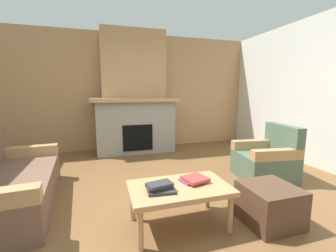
# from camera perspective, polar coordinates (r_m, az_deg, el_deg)

# --- Properties ---
(ground) EXTENTS (9.00, 9.00, 0.00)m
(ground) POSITION_cam_1_polar(r_m,az_deg,el_deg) (2.84, 0.05, -19.74)
(ground) COLOR brown
(wall_back_wood_panel) EXTENTS (6.00, 0.12, 2.70)m
(wall_back_wood_panel) POSITION_cam_1_polar(r_m,az_deg,el_deg) (5.43, -9.34, 8.63)
(wall_back_wood_panel) COLOR tan
(wall_back_wood_panel) RESTS_ON ground
(fireplace) EXTENTS (1.90, 0.82, 2.70)m
(fireplace) POSITION_cam_1_polar(r_m,az_deg,el_deg) (5.07, -8.71, 6.53)
(fireplace) COLOR gray
(fireplace) RESTS_ON ground
(couch) EXTENTS (0.99, 1.87, 0.85)m
(couch) POSITION_cam_1_polar(r_m,az_deg,el_deg) (3.24, -36.26, -12.27)
(couch) COLOR brown
(couch) RESTS_ON ground
(armchair) EXTENTS (0.86, 0.86, 0.85)m
(armchair) POSITION_cam_1_polar(r_m,az_deg,el_deg) (3.84, 24.16, -8.07)
(armchair) COLOR #4C604C
(armchair) RESTS_ON ground
(coffee_table) EXTENTS (1.00, 0.60, 0.43)m
(coffee_table) POSITION_cam_1_polar(r_m,az_deg,el_deg) (2.30, 2.96, -16.51)
(coffee_table) COLOR tan
(coffee_table) RESTS_ON ground
(ottoman) EXTENTS (0.52, 0.52, 0.40)m
(ottoman) POSITION_cam_1_polar(r_m,az_deg,el_deg) (2.65, 24.80, -17.97)
(ottoman) COLOR #4C3323
(ottoman) RESTS_ON ground
(book_stack_near_edge) EXTENTS (0.28, 0.22, 0.08)m
(book_stack_near_edge) POSITION_cam_1_polar(r_m,az_deg,el_deg) (2.15, -2.18, -15.65)
(book_stack_near_edge) COLOR #2D2D33
(book_stack_near_edge) RESTS_ON coffee_table
(book_stack_center) EXTENTS (0.30, 0.28, 0.05)m
(book_stack_center) POSITION_cam_1_polar(r_m,az_deg,el_deg) (2.38, 6.80, -13.53)
(book_stack_center) COLOR #7A3D84
(book_stack_center) RESTS_ON coffee_table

